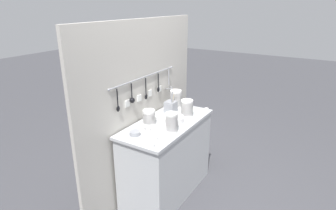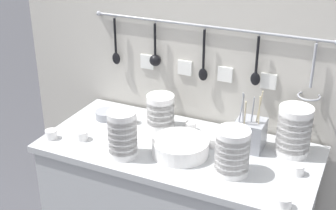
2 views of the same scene
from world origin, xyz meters
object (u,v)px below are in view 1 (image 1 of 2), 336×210
object	(u,v)px
bowl_stack_back_corner	(149,117)
cutlery_caddy	(171,107)
cup_beside_plates	(154,118)
cup_mid_row	(148,129)
plate_stack	(173,119)
bowl_stack_short_front	(172,122)
cup_back_right	(206,110)
cup_front_right	(142,128)
steel_mixing_bowl	(135,133)
cup_edge_far	(168,115)
cup_front_left	(152,145)
bowl_stack_wide_centre	(187,108)
cup_edge_near	(155,138)
cup_by_caddy	(189,106)
bowl_stack_nested_right	(176,99)

from	to	relation	value
bowl_stack_back_corner	cutlery_caddy	world-z (taller)	cutlery_caddy
bowl_stack_back_corner	cup_beside_plates	xyz separation A→B (m)	(0.14, 0.03, -0.06)
cup_mid_row	plate_stack	bearing A→B (deg)	-16.89
bowl_stack_short_front	plate_stack	size ratio (longest dim) A/B	0.84
cup_back_right	cup_mid_row	xyz separation A→B (m)	(-0.80, 0.28, 0.00)
cup_front_right	steel_mixing_bowl	bearing A→B (deg)	-176.02
cup_edge_far	cup_front_left	world-z (taller)	same
plate_stack	cup_front_right	size ratio (longest dim) A/B	4.64
bowl_stack_wide_centre	cup_front_right	distance (m)	0.61
plate_stack	steel_mixing_bowl	size ratio (longest dim) A/B	2.26
cup_edge_near	bowl_stack_wide_centre	bearing A→B (deg)	2.21
cutlery_caddy	cup_beside_plates	bearing A→B (deg)	172.28
cup_edge_far	cup_mid_row	bearing A→B (deg)	-176.77
cup_beside_plates	plate_stack	bearing A→B (deg)	-78.85
cup_front_right	cup_front_left	distance (m)	0.38
cutlery_caddy	cup_mid_row	xyz separation A→B (m)	(-0.57, -0.08, -0.05)
cup_front_left	cup_by_caddy	bearing A→B (deg)	9.23
cup_beside_plates	cup_by_caddy	size ratio (longest dim) A/B	1.00
cup_by_caddy	cup_edge_near	distance (m)	0.93
cup_beside_plates	cup_mid_row	bearing A→B (deg)	-157.54
cutlery_caddy	cup_mid_row	size ratio (longest dim) A/B	5.43
bowl_stack_nested_right	cup_beside_plates	distance (m)	0.47
cup_back_right	bowl_stack_wide_centre	bearing A→B (deg)	150.66
bowl_stack_wide_centre	steel_mixing_bowl	size ratio (longest dim) A/B	1.78
bowl_stack_wide_centre	cup_edge_far	bearing A→B (deg)	128.16
cup_back_right	bowl_stack_nested_right	bearing A→B (deg)	97.92
plate_stack	cup_back_right	bearing A→B (deg)	-20.68
cutlery_caddy	cup_beside_plates	distance (m)	0.30
cup_back_right	cup_front_left	world-z (taller)	same
bowl_stack_wide_centre	cup_front_right	xyz separation A→B (m)	(-0.57, 0.21, -0.07)
bowl_stack_back_corner	cup_mid_row	world-z (taller)	bowl_stack_back_corner
bowl_stack_wide_centre	cup_by_caddy	bearing A→B (deg)	21.79
bowl_stack_back_corner	cup_beside_plates	size ratio (longest dim) A/B	3.13
cup_front_left	plate_stack	bearing A→B (deg)	11.88
cup_back_right	cup_edge_near	bearing A→B (deg)	173.35
bowl_stack_back_corner	cutlery_caddy	xyz separation A→B (m)	(0.43, -0.01, -0.01)
cup_edge_near	cup_back_right	bearing A→B (deg)	-6.65
cutlery_caddy	cup_mid_row	world-z (taller)	cutlery_caddy
steel_mixing_bowl	cup_front_left	distance (m)	0.30
cup_front_left	cup_by_caddy	distance (m)	1.07
cup_edge_near	bowl_stack_nested_right	bearing A→B (deg)	17.73
cup_front_left	cup_back_right	bearing A→B (deg)	-3.17
plate_stack	bowl_stack_wide_centre	bearing A→B (deg)	-10.88
cup_edge_near	cup_front_left	bearing A→B (deg)	-159.39
cup_mid_row	cup_front_left	size ratio (longest dim) A/B	1.00
plate_stack	steel_mixing_bowl	bearing A→B (deg)	161.41
bowl_stack_short_front	cup_by_caddy	world-z (taller)	bowl_stack_short_front
bowl_stack_wide_centre	cup_front_left	xyz separation A→B (m)	(-0.82, -0.08, -0.07)
cup_front_right	cup_edge_far	bearing A→B (deg)	-5.63
cup_beside_plates	steel_mixing_bowl	bearing A→B (deg)	-172.12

